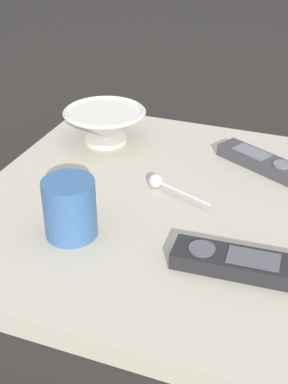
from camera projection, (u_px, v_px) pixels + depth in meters
The scene contains 7 objects.
ground_plane at pixel (162, 217), 0.92m from camera, with size 6.00×6.00×0.00m, color black.
table at pixel (162, 208), 0.91m from camera, with size 0.66×0.63×0.04m.
cereal_bowl at pixel (105, 124), 1.08m from camera, with size 0.17×0.17×0.07m.
coffee_mug at pixel (70, 208), 0.79m from camera, with size 0.08×0.08×0.09m.
teaspoon at pixel (161, 183), 0.93m from camera, with size 0.06×0.12×0.03m.
tv_remote_near at pixel (236, 262), 0.74m from camera, with size 0.07×0.18×0.03m.
tv_remote_far at pixel (260, 161), 1.00m from camera, with size 0.12×0.18×0.03m.
Camera 1 is at (-0.73, -0.24, 0.51)m, focal length 49.53 mm.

